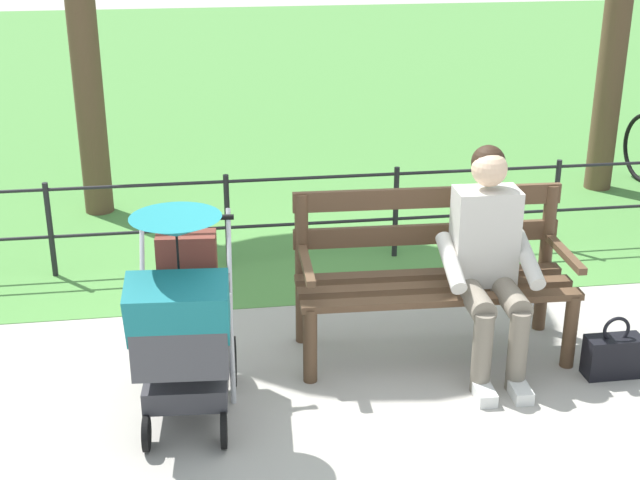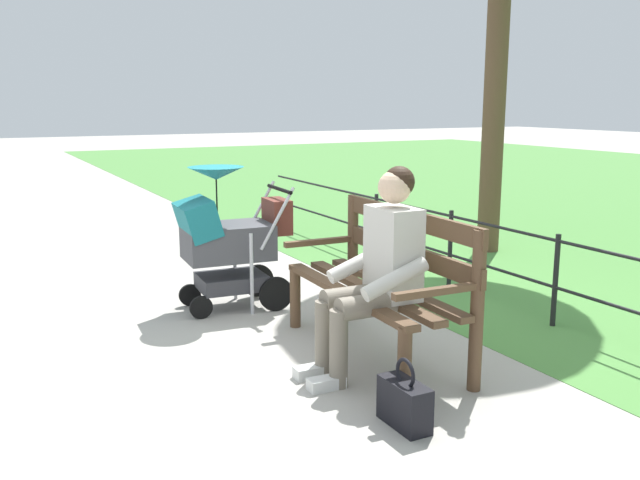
% 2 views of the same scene
% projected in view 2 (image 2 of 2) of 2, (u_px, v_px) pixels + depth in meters
% --- Properties ---
extents(ground_plane, '(60.00, 60.00, 0.00)m').
position_uv_depth(ground_plane, '(332.00, 333.00, 5.01)').
color(ground_plane, '#ADA89E').
extents(park_bench, '(1.62, 0.65, 0.96)m').
position_uv_depth(park_bench, '(385.00, 276.00, 4.52)').
color(park_bench, brown).
rests_on(park_bench, ground).
extents(person_on_bench, '(0.54, 0.74, 1.28)m').
position_uv_depth(person_on_bench, '(378.00, 266.00, 4.16)').
color(person_on_bench, slate).
rests_on(person_on_bench, ground).
extents(stroller, '(0.56, 0.92, 1.15)m').
position_uv_depth(stroller, '(227.00, 236.00, 5.50)').
color(stroller, black).
rests_on(stroller, ground).
extents(handbag, '(0.32, 0.14, 0.37)m').
position_uv_depth(handbag, '(404.00, 403.00, 3.56)').
color(handbag, black).
rests_on(handbag, ground).
extents(park_fence, '(8.72, 0.04, 0.70)m').
position_uv_depth(park_fence, '(544.00, 267.00, 5.19)').
color(park_fence, black).
rests_on(park_fence, ground).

